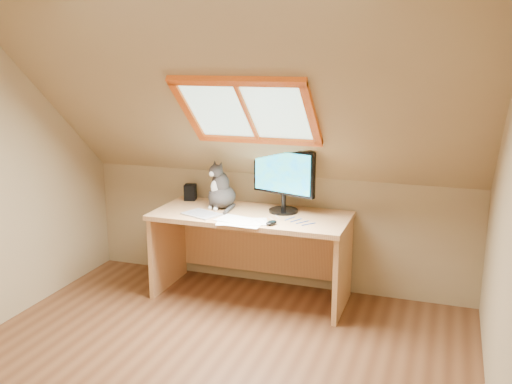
% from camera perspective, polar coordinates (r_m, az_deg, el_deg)
% --- Properties ---
extents(ground, '(3.50, 3.50, 0.00)m').
position_cam_1_polar(ground, '(3.82, -6.35, -18.52)').
color(ground, brown).
rests_on(ground, ground).
extents(room_shell, '(3.52, 3.52, 2.41)m').
position_cam_1_polar(room_shell, '(3.21, -7.72, 2.78)').
color(room_shell, tan).
rests_on(room_shell, ground).
extents(desk, '(1.63, 0.71, 0.74)m').
position_cam_1_polar(desk, '(4.86, -0.24, -4.52)').
color(desk, tan).
rests_on(desk, ground).
extents(monitor, '(0.56, 0.24, 0.53)m').
position_cam_1_polar(monitor, '(4.70, 2.78, 1.57)').
color(monitor, black).
rests_on(monitor, desk).
extents(cat, '(0.32, 0.34, 0.42)m').
position_cam_1_polar(cat, '(4.88, -3.52, 0.12)').
color(cat, '#403A38').
rests_on(cat, desk).
extents(desk_speaker, '(0.12, 0.12, 0.14)m').
position_cam_1_polar(desk_speaker, '(5.19, -6.59, -0.02)').
color(desk_speaker, black).
rests_on(desk_speaker, desk).
extents(graphics_tablet, '(0.35, 0.30, 0.01)m').
position_cam_1_polar(graphics_tablet, '(4.71, -5.45, -2.22)').
color(graphics_tablet, '#B2B2B7').
rests_on(graphics_tablet, desk).
extents(mouse, '(0.10, 0.13, 0.03)m').
position_cam_1_polar(mouse, '(4.41, 1.55, -3.10)').
color(mouse, black).
rests_on(mouse, desk).
extents(papers, '(0.35, 0.30, 0.01)m').
position_cam_1_polar(papers, '(4.50, -1.96, -2.94)').
color(papers, white).
rests_on(papers, desk).
extents(cables, '(0.51, 0.26, 0.01)m').
position_cam_1_polar(cables, '(4.52, 3.11, -2.89)').
color(cables, silver).
rests_on(cables, desk).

